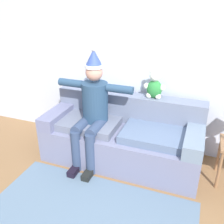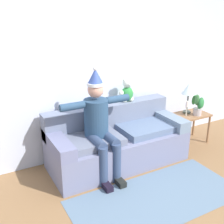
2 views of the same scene
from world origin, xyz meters
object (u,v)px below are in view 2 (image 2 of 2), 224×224
(side_table, at_px, (192,118))
(table_lamp, at_px, (189,90))
(teddy_bear, at_px, (127,91))
(potted_plant, at_px, (198,105))
(couch, at_px, (117,141))
(candle_tall, at_px, (187,106))
(person_seated, at_px, (99,122))

(side_table, height_order, table_lamp, table_lamp)
(teddy_bear, relative_size, potted_plant, 0.98)
(teddy_bear, bearing_deg, table_lamp, -9.98)
(side_table, xyz_separation_m, potted_plant, (0.02, -0.09, 0.27))
(couch, xyz_separation_m, candle_tall, (1.34, -0.04, 0.36))
(couch, bearing_deg, teddy_bear, 37.86)
(couch, relative_size, teddy_bear, 5.44)
(person_seated, xyz_separation_m, table_lamp, (1.82, 0.23, 0.15))
(person_seated, height_order, teddy_bear, person_seated)
(person_seated, relative_size, potted_plant, 3.98)
(person_seated, bearing_deg, candle_tall, 4.25)
(couch, relative_size, candle_tall, 7.98)
(person_seated, bearing_deg, table_lamp, 7.23)
(person_seated, bearing_deg, couch, 24.00)
(person_seated, relative_size, table_lamp, 2.94)
(side_table, distance_m, candle_tall, 0.30)
(table_lamp, bearing_deg, teddy_bear, 170.02)
(couch, distance_m, candle_tall, 1.39)
(person_seated, xyz_separation_m, potted_plant, (1.89, 0.06, -0.07))
(person_seated, relative_size, candle_tall, 5.94)
(couch, height_order, potted_plant, potted_plant)
(side_table, xyz_separation_m, candle_tall, (-0.16, -0.02, 0.25))
(couch, bearing_deg, person_seated, -156.00)
(side_table, bearing_deg, table_lamp, 120.77)
(person_seated, bearing_deg, side_table, 4.50)
(teddy_bear, bearing_deg, person_seated, -148.84)
(teddy_bear, xyz_separation_m, candle_tall, (1.00, -0.30, -0.33))
(candle_tall, bearing_deg, table_lamp, 43.51)
(couch, xyz_separation_m, side_table, (1.50, -0.02, 0.10))
(teddy_bear, xyz_separation_m, table_lamp, (1.11, -0.20, -0.09))
(person_seated, bearing_deg, potted_plant, 1.70)
(couch, relative_size, person_seated, 1.34)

